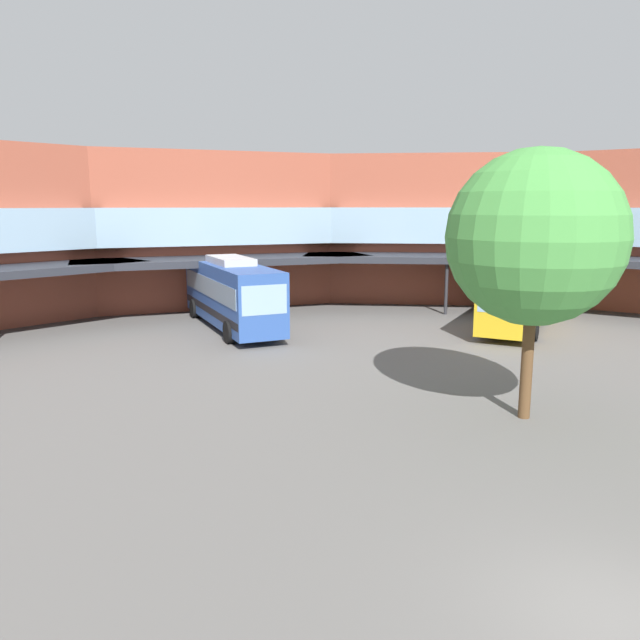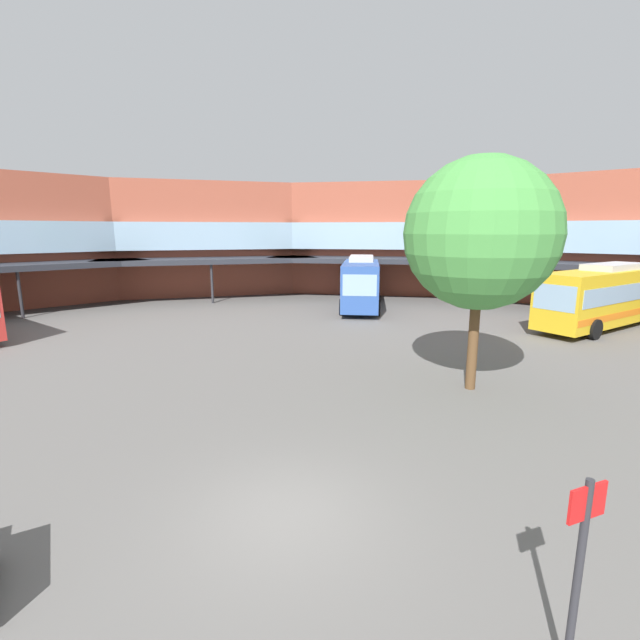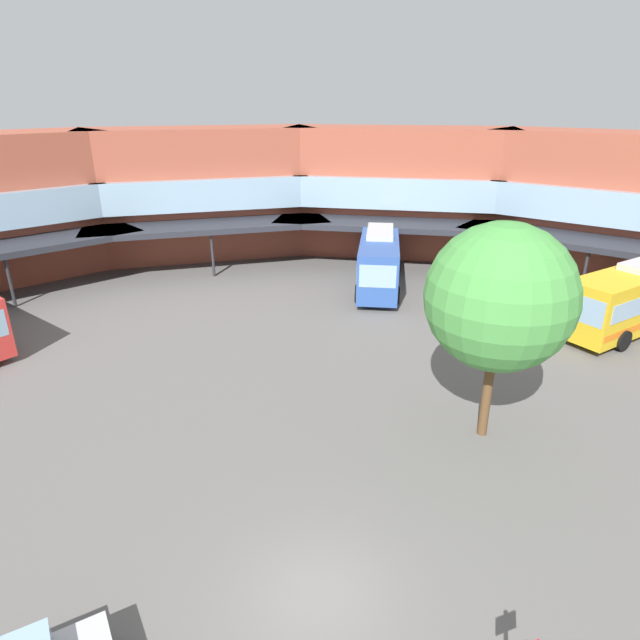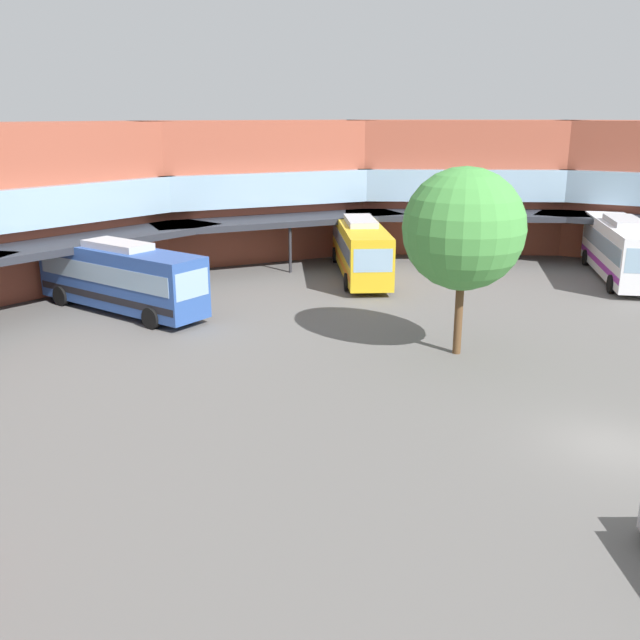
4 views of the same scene
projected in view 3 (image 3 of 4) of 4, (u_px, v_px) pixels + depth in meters
name	position (u px, v px, depth m)	size (l,w,h in m)	color
ground_plane	(317.00, 596.00, 14.14)	(119.38, 119.38, 0.00)	#605E5B
station_building	(304.00, 238.00, 29.28)	(75.81, 48.36, 9.79)	#9E4C38
bus_2	(379.00, 257.00, 36.82)	(4.21, 11.23, 3.82)	#2D519E
plaza_tree	(500.00, 297.00, 18.82)	(5.25, 5.25, 8.21)	brown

